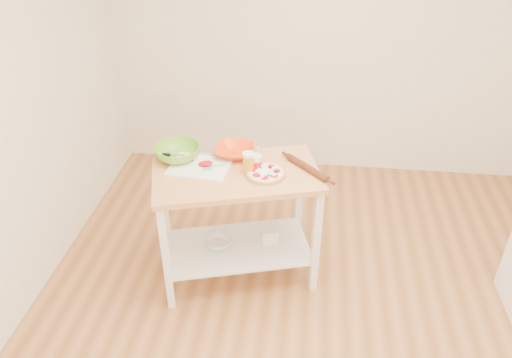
{
  "coord_description": "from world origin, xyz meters",
  "views": [
    {
      "loc": [
        -0.12,
        -2.23,
        2.66
      ],
      "look_at": [
        -0.46,
        0.64,
        0.81
      ],
      "focal_mm": 35.0,
      "sensor_mm": 36.0,
      "label": 1
    }
  ],
  "objects": [
    {
      "name": "prep_island",
      "position": [
        -0.59,
        0.56,
        0.65
      ],
      "size": [
        1.24,
        0.89,
        0.9
      ],
      "rotation": [
        0.0,
        0.0,
        0.28
      ],
      "color": "tan",
      "rests_on": "ground"
    },
    {
      "name": "cutting_board",
      "position": [
        -0.85,
        0.6,
        0.91
      ],
      "size": [
        0.43,
        0.34,
        0.04
      ],
      "rotation": [
        0.0,
        0.0,
        -0.1
      ],
      "color": "white",
      "rests_on": "prep_island"
    },
    {
      "name": "spatula",
      "position": [
        -0.75,
        0.59,
        0.92
      ],
      "size": [
        0.14,
        0.1,
        0.01
      ],
      "rotation": [
        0.0,
        0.0,
        0.36
      ],
      "color": "#41C6A4",
      "rests_on": "cutting_board"
    },
    {
      "name": "green_bowl",
      "position": [
        -1.02,
        0.69,
        0.95
      ],
      "size": [
        0.41,
        0.41,
        0.1
      ],
      "primitive_type": "imported",
      "rotation": [
        0.0,
        0.0,
        0.4
      ],
      "color": "#6DAF28",
      "rests_on": "prep_island"
    },
    {
      "name": "shelf_bin",
      "position": [
        -0.37,
        0.65,
        0.32
      ],
      "size": [
        0.14,
        0.14,
        0.11
      ],
      "primitive_type": "cube",
      "rotation": [
        0.0,
        0.0,
        0.28
      ],
      "color": "white",
      "rests_on": "prep_island"
    },
    {
      "name": "room_shell",
      "position": [
        0.0,
        0.0,
        1.35
      ],
      "size": [
        4.04,
        4.54,
        2.74
      ],
      "color": "#B77743",
      "rests_on": "ground"
    },
    {
      "name": "orange_bowl",
      "position": [
        -0.63,
        0.78,
        0.93
      ],
      "size": [
        0.29,
        0.29,
        0.07
      ],
      "primitive_type": "imported",
      "rotation": [
        0.0,
        0.0,
        -0.03
      ],
      "color": "#F7440F",
      "rests_on": "prep_island"
    },
    {
      "name": "pizza",
      "position": [
        -0.39,
        0.55,
        0.92
      ],
      "size": [
        0.26,
        0.26,
        0.04
      ],
      "rotation": [
        0.0,
        0.0,
        0.0
      ],
      "color": "tan",
      "rests_on": "prep_island"
    },
    {
      "name": "beer_pint",
      "position": [
        -0.51,
        0.56,
        0.98
      ],
      "size": [
        0.08,
        0.08,
        0.15
      ],
      "color": "orange",
      "rests_on": "prep_island"
    },
    {
      "name": "knife",
      "position": [
        -1.08,
        0.71,
        0.92
      ],
      "size": [
        0.27,
        0.03,
        0.01
      ],
      "rotation": [
        0.0,
        0.0,
        -0.02
      ],
      "color": "silver",
      "rests_on": "cutting_board"
    },
    {
      "name": "yogurt_tub",
      "position": [
        -0.47,
        0.62,
        0.95
      ],
      "size": [
        0.09,
        0.09,
        0.18
      ],
      "color": "white",
      "rests_on": "prep_island"
    },
    {
      "name": "shelf_glass_bowl",
      "position": [
        -0.73,
        0.55,
        0.29
      ],
      "size": [
        0.24,
        0.24,
        0.06
      ],
      "primitive_type": "imported",
      "rotation": [
        0.0,
        0.0,
        0.29
      ],
      "color": "silver",
      "rests_on": "prep_island"
    },
    {
      "name": "rolling_pin",
      "position": [
        -0.12,
        0.64,
        0.92
      ],
      "size": [
        0.3,
        0.3,
        0.04
      ],
      "primitive_type": "cylinder",
      "rotation": [
        1.57,
        0.0,
        0.78
      ],
      "color": "#592914",
      "rests_on": "prep_island"
    }
  ]
}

